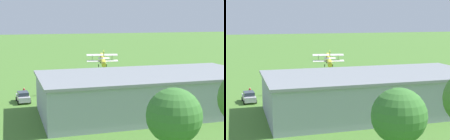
{
  "view_description": "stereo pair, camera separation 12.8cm",
  "coord_description": "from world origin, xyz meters",
  "views": [
    {
      "loc": [
        16.36,
        85.47,
        13.55
      ],
      "look_at": [
        -4.91,
        17.15,
        2.74
      ],
      "focal_mm": 56.37,
      "sensor_mm": 36.0,
      "label": 1
    },
    {
      "loc": [
        16.24,
        85.51,
        13.55
      ],
      "look_at": [
        -4.91,
        17.15,
        2.74
      ],
      "focal_mm": 56.37,
      "sensor_mm": 36.0,
      "label": 2
    }
  ],
  "objects": [
    {
      "name": "hangar",
      "position": [
        -3.07,
        40.04,
        2.84
      ],
      "size": [
        30.7,
        15.27,
        5.66
      ],
      "color": "#99A3AD",
      "rests_on": "ground_plane"
    },
    {
      "name": "person_at_fence_line",
      "position": [
        10.69,
        24.55,
        0.84
      ],
      "size": [
        0.54,
        0.54,
        1.68
      ],
      "color": "#3F3F47",
      "rests_on": "ground_plane"
    },
    {
      "name": "biplane",
      "position": [
        -6.19,
        5.48,
        3.54
      ],
      "size": [
        7.72,
        7.99,
        4.29
      ],
      "color": "yellow"
    },
    {
      "name": "ground_plane",
      "position": [
        0.0,
        0.0,
        0.0
      ],
      "size": [
        400.0,
        400.0,
        0.0
      ],
      "primitive_type": "plane",
      "color": "#47752D"
    },
    {
      "name": "person_watching_takeoff",
      "position": [
        13.24,
        24.46,
        0.77
      ],
      "size": [
        0.4,
        0.4,
        1.56
      ],
      "color": "orange",
      "rests_on": "ground_plane"
    },
    {
      "name": "tree_near_perimeter_road",
      "position": [
        3.43,
        60.76,
        5.61
      ],
      "size": [
        4.58,
        4.58,
        7.96
      ],
      "color": "brown",
      "rests_on": "ground_plane"
    },
    {
      "name": "person_near_hangar_door",
      "position": [
        -7.23,
        22.65,
        0.89
      ],
      "size": [
        0.38,
        0.38,
        1.78
      ],
      "color": "navy",
      "rests_on": "ground_plane"
    },
    {
      "name": "car_silver",
      "position": [
        13.63,
        28.64,
        0.88
      ],
      "size": [
        2.26,
        4.1,
        1.7
      ],
      "color": "#B7B7BC",
      "rests_on": "ground_plane"
    },
    {
      "name": "person_walking_on_apron",
      "position": [
        -17.45,
        24.95,
        0.87
      ],
      "size": [
        0.53,
        0.53,
        1.74
      ],
      "color": "navy",
      "rests_on": "ground_plane"
    }
  ]
}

